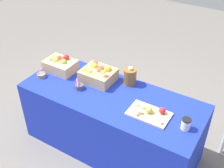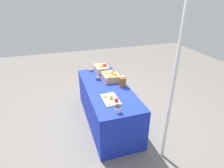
{
  "view_description": "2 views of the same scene",
  "coord_description": "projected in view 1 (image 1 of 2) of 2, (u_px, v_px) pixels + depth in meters",
  "views": [
    {
      "loc": [
        1.2,
        -1.94,
        2.5
      ],
      "look_at": [
        0.01,
        -0.01,
        0.88
      ],
      "focal_mm": 45.5,
      "sensor_mm": 36.0,
      "label": 1
    },
    {
      "loc": [
        2.88,
        -0.82,
        2.27
      ],
      "look_at": [
        0.14,
        0.05,
        0.85
      ],
      "focal_mm": 29.84,
      "sensor_mm": 36.0,
      "label": 2
    }
  ],
  "objects": [
    {
      "name": "ground_plane",
      "position": [
        111.0,
        145.0,
        3.31
      ],
      "size": [
        10.0,
        10.0,
        0.0
      ],
      "primitive_type": "plane",
      "color": "slate"
    },
    {
      "name": "table",
      "position": [
        111.0,
        122.0,
        3.09
      ],
      "size": [
        1.9,
        0.76,
        0.74
      ],
      "primitive_type": "cube",
      "color": "#192DB7",
      "rests_on": "ground_plane"
    },
    {
      "name": "apple_crate_left",
      "position": [
        60.0,
        65.0,
        3.21
      ],
      "size": [
        0.35,
        0.25,
        0.18
      ],
      "color": "tan",
      "rests_on": "table"
    },
    {
      "name": "apple_crate_middle",
      "position": [
        98.0,
        74.0,
        3.05
      ],
      "size": [
        0.35,
        0.29,
        0.18
      ],
      "color": "tan",
      "rests_on": "table"
    },
    {
      "name": "cutting_board_front",
      "position": [
        150.0,
        113.0,
        2.62
      ],
      "size": [
        0.39,
        0.24,
        0.08
      ],
      "color": "#D1B284",
      "rests_on": "table"
    },
    {
      "name": "sample_bowl_near",
      "position": [
        41.0,
        75.0,
        3.13
      ],
      "size": [
        0.09,
        0.1,
        0.1
      ],
      "color": "gray",
      "rests_on": "table"
    },
    {
      "name": "sample_bowl_mid",
      "position": [
        79.0,
        86.0,
        2.95
      ],
      "size": [
        0.1,
        0.1,
        0.1
      ],
      "color": "#4C4C51",
      "rests_on": "table"
    },
    {
      "name": "cider_jug",
      "position": [
        130.0,
        77.0,
        2.99
      ],
      "size": [
        0.14,
        0.14,
        0.2
      ],
      "color": "brown",
      "rests_on": "table"
    },
    {
      "name": "coffee_cup",
      "position": [
        186.0,
        124.0,
        2.45
      ],
      "size": [
        0.08,
        0.08,
        0.11
      ],
      "color": "silver",
      "rests_on": "table"
    }
  ]
}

